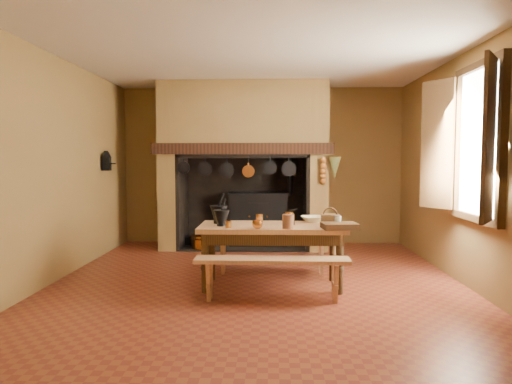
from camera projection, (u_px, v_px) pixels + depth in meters
floor at (257, 282)px, 5.62m from camera, size 5.50×5.50×0.00m
ceiling at (257, 51)px, 5.43m from camera, size 5.50×5.50×0.00m
back_wall at (262, 166)px, 8.27m from camera, size 5.00×0.02×2.80m
wall_left at (54, 169)px, 5.61m from camera, size 0.02×5.50×2.80m
wall_right at (466, 169)px, 5.44m from camera, size 0.02×5.50×2.80m
wall_front at (242, 177)px, 2.78m from camera, size 5.00×0.02×2.80m
chimney_breast at (244, 142)px, 7.81m from camera, size 2.95×0.96×2.80m
iron_range at (259, 218)px, 8.03m from camera, size 1.12×0.55×1.60m
hearth_pans at (201, 242)px, 7.87m from camera, size 0.51×0.62×0.20m
hanging_pans at (240, 169)px, 7.34m from camera, size 1.92×0.29×0.27m
onion_string at (323, 171)px, 7.28m from camera, size 0.12×0.10×0.46m
herb_bunch at (335, 168)px, 7.27m from camera, size 0.20×0.20×0.35m
window at (469, 142)px, 5.02m from camera, size 0.39×1.75×1.76m
wall_coffee_mill at (106, 159)px, 7.15m from camera, size 0.23×0.16×0.31m
work_table at (272, 235)px, 5.40m from camera, size 1.71×0.76×0.74m
bench_front at (272, 269)px, 4.86m from camera, size 1.65×0.29×0.46m
bench_back at (272, 249)px, 6.02m from camera, size 1.59×0.28×0.45m
mortar_large at (219, 213)px, 5.50m from camera, size 0.22×0.22×0.37m
mortar_small at (222, 217)px, 5.29m from camera, size 0.19×0.19×0.32m
coffee_grinder at (289, 218)px, 5.44m from camera, size 0.17×0.13×0.19m
brass_mug_a at (228, 224)px, 5.16m from camera, size 0.08×0.08×0.08m
brass_mug_b at (259, 218)px, 5.65m from camera, size 0.10×0.10×0.10m
mixing_bowl at (313, 219)px, 5.67m from camera, size 0.34×0.34×0.07m
stoneware_crock at (288, 222)px, 5.09m from camera, size 0.17×0.17×0.16m
glass_jar at (338, 221)px, 5.21m from camera, size 0.08×0.08×0.13m
wicker_basket at (330, 219)px, 5.40m from camera, size 0.23×0.17×0.21m
wooden_tray at (340, 226)px, 5.08m from camera, size 0.42×0.32×0.07m
brass_cup at (258, 225)px, 5.09m from camera, size 0.14×0.14×0.09m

